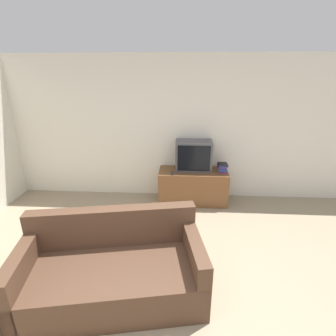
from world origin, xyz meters
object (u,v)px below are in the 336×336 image
Objects in this scene: television at (194,155)px; couch at (113,271)px; book_stack at (222,168)px; remote_on_stand at (172,173)px; tv_stand at (193,186)px.

television is 0.32× the size of couch.
couch is at bearing -122.93° from book_stack.
remote_on_stand is at bearing -170.57° from book_stack.
book_stack is at bearing -10.64° from television.
tv_stand is at bearing 178.12° from book_stack.
television is 4.00× the size of remote_on_stand.
tv_stand is at bearing 23.57° from remote_on_stand.
book_stack is at bearing -1.88° from tv_stand.
remote_on_stand is at bearing -146.91° from television.
book_stack is (1.43, 2.21, 0.41)m from couch.
book_stack is at bearing 9.43° from remote_on_stand.
television is at bearing 91.63° from tv_stand.
tv_stand is at bearing 57.20° from couch.
remote_on_stand is at bearing -156.43° from tv_stand.
television reaches higher than couch.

